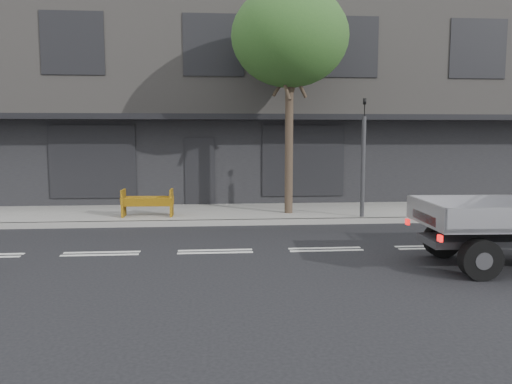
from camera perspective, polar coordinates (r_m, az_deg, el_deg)
name	(u,v)px	position (r m, az deg, el deg)	size (l,w,h in m)	color
ground	(215,252)	(10.79, -4.68, -6.81)	(80.00, 80.00, 0.00)	black
sidewalk	(215,214)	(15.38, -4.69, -2.47)	(32.00, 3.20, 0.15)	gray
kerb	(215,223)	(13.81, -4.68, -3.52)	(32.00, 0.20, 0.15)	gray
building_main	(214,99)	(21.84, -4.79, 10.54)	(26.00, 10.00, 8.00)	slate
street_tree	(290,38)	(15.11, 3.88, 17.20)	(3.40, 3.40, 6.74)	#382B21
traffic_light_pole	(363,164)	(14.48, 12.14, 3.11)	(0.12, 0.12, 3.50)	#2D2D30
construction_barrier	(147,203)	(14.44, -12.40, -1.26)	(1.46, 0.58, 0.82)	#FFAA0D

